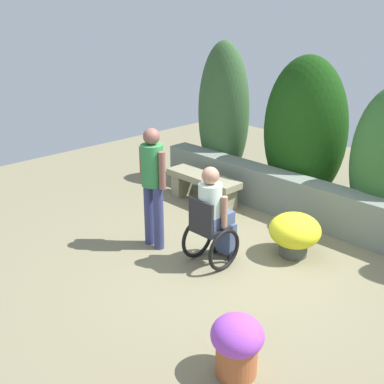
# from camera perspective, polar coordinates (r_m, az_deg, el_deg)

# --- Properties ---
(ground_plane) EXTENTS (12.33, 12.33, 0.00)m
(ground_plane) POSITION_cam_1_polar(r_m,az_deg,el_deg) (6.40, 5.32, -8.44)
(ground_plane) COLOR #787154
(stone_retaining_wall) EXTENTS (6.15, 0.39, 0.67)m
(stone_retaining_wall) POSITION_cam_1_polar(r_m,az_deg,el_deg) (7.58, 14.26, -1.36)
(stone_retaining_wall) COLOR slate
(stone_retaining_wall) RESTS_ON ground
(hedge_backdrop) EXTENTS (6.04, 1.11, 2.61)m
(hedge_backdrop) POSITION_cam_1_polar(r_m,az_deg,el_deg) (7.84, 16.19, 6.12)
(hedge_backdrop) COLOR #34572F
(hedge_backdrop) RESTS_ON ground
(stone_bench) EXTENTS (1.41, 0.41, 0.49)m
(stone_bench) POSITION_cam_1_polar(r_m,az_deg,el_deg) (8.16, 1.32, 0.89)
(stone_bench) COLOR gray
(stone_bench) RESTS_ON ground
(person_in_wheelchair) EXTENTS (0.53, 0.66, 1.33)m
(person_in_wheelchair) POSITION_cam_1_polar(r_m,az_deg,el_deg) (6.14, 2.48, -3.20)
(person_in_wheelchair) COLOR black
(person_in_wheelchair) RESTS_ON ground
(person_standing_companion) EXTENTS (0.49, 0.30, 1.69)m
(person_standing_companion) POSITION_cam_1_polar(r_m,az_deg,el_deg) (6.45, -4.69, 1.40)
(person_standing_companion) COLOR navy
(person_standing_companion) RESTS_ON ground
(flower_pot_purple_near) EXTENTS (0.49, 0.49, 0.60)m
(flower_pot_purple_near) POSITION_cam_1_polar(r_m,az_deg,el_deg) (4.54, 5.37, -17.39)
(flower_pot_purple_near) COLOR #A85831
(flower_pot_purple_near) RESTS_ON ground
(flower_pot_terracotta_by_wall) EXTENTS (0.69, 0.69, 0.59)m
(flower_pot_terracotta_by_wall) POSITION_cam_1_polar(r_m,az_deg,el_deg) (6.57, 12.08, -4.76)
(flower_pot_terracotta_by_wall) COLOR #4A5045
(flower_pot_terracotta_by_wall) RESTS_ON ground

